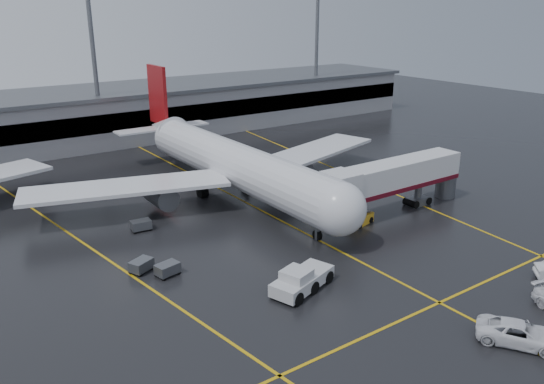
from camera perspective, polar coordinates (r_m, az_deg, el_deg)
ground at (r=59.81m, az=0.46°, el=-2.76°), size 220.00×220.00×0.00m
apron_line_centre at (r=59.80m, az=0.46°, el=-2.75°), size 0.25×90.00×0.02m
apron_line_stop at (r=45.54m, az=17.12°, el=-11.01°), size 60.00×0.25×0.02m
apron_line_left at (r=60.68m, az=-20.92°, el=-3.74°), size 9.99×69.35×0.02m
apron_line_right at (r=77.91m, az=6.96°, el=2.30°), size 7.57×69.64×0.02m
terminal at (r=100.15m, az=-15.88°, el=7.97°), size 122.00×19.00×8.60m
light_mast_mid at (r=91.68m, az=-18.15°, el=13.24°), size 3.00×1.20×25.45m
light_mast_right at (r=113.57m, az=4.69°, el=15.00°), size 3.00×1.20×25.45m
main_airliner at (r=66.17m, az=-4.43°, el=3.18°), size 48.80×45.60×14.10m
jet_bridge at (r=61.83m, az=12.75°, el=1.36°), size 19.90×3.40×6.05m
pushback_tractor at (r=45.01m, az=3.07°, el=-9.24°), size 6.55×4.22×2.18m
belt_loader at (r=58.85m, az=9.19°, el=-2.84°), size 3.62×2.26×2.14m
service_van_a at (r=42.15m, az=24.52°, el=-13.32°), size 5.30×6.25×1.59m
baggage_cart_a at (r=48.20m, az=-10.89°, el=-7.89°), size 2.23×1.69×1.12m
baggage_cart_b at (r=49.32m, az=-13.52°, el=-7.44°), size 2.36×2.03×1.12m
baggage_cart_c at (r=57.99m, az=-13.56°, el=-3.36°), size 2.11×1.48×1.12m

